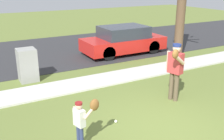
# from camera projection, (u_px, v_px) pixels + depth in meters

# --- Properties ---
(ground_plane) EXTENTS (48.00, 48.00, 0.00)m
(ground_plane) POSITION_uv_depth(u_px,v_px,m) (99.00, 82.00, 9.34)
(ground_plane) COLOR olive
(sidewalk_strip) EXTENTS (36.00, 1.20, 0.06)m
(sidewalk_strip) POSITION_uv_depth(u_px,v_px,m) (98.00, 81.00, 9.41)
(sidewalk_strip) COLOR beige
(sidewalk_strip) RESTS_ON ground
(road_surface) EXTENTS (36.00, 6.80, 0.02)m
(road_surface) POSITION_uv_depth(u_px,v_px,m) (55.00, 51.00, 13.57)
(road_surface) COLOR #2D2D30
(road_surface) RESTS_ON ground
(person_adult) EXTENTS (0.67, 0.76, 1.72)m
(person_adult) POSITION_uv_depth(u_px,v_px,m) (175.00, 66.00, 7.60)
(person_adult) COLOR brown
(person_adult) RESTS_ON ground
(person_child) EXTENTS (0.54, 0.37, 1.10)m
(person_child) POSITION_uv_depth(u_px,v_px,m) (83.00, 117.00, 5.48)
(person_child) COLOR navy
(person_child) RESTS_ON ground
(baseball) EXTENTS (0.07, 0.07, 0.07)m
(baseball) POSITION_uv_depth(u_px,v_px,m) (116.00, 121.00, 6.67)
(baseball) COLOR white
(baseball) RESTS_ON ground
(utility_cabinet) EXTENTS (0.63, 0.64, 1.17)m
(utility_cabinet) POSITION_uv_depth(u_px,v_px,m) (27.00, 65.00, 9.33)
(utility_cabinet) COLOR gray
(utility_cabinet) RESTS_ON ground
(parked_hatchback_red) EXTENTS (4.00, 1.75, 1.33)m
(parked_hatchback_red) POSITION_uv_depth(u_px,v_px,m) (123.00, 40.00, 12.87)
(parked_hatchback_red) COLOR red
(parked_hatchback_red) RESTS_ON road_surface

